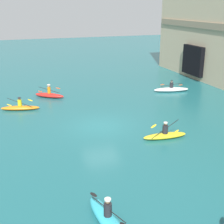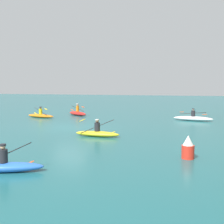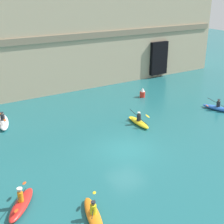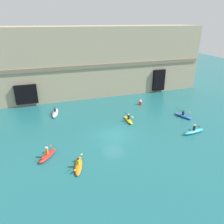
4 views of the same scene
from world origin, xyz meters
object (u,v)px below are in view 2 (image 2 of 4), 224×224
at_px(kayak_white, 193,118).
at_px(kayak_red, 78,113).
at_px(kayak_yellow, 97,133).
at_px(marker_buoy, 188,148).
at_px(kayak_blue, 3,166).
at_px(kayak_orange, 41,115).

bearing_deg(kayak_white, kayak_red, -178.02).
bearing_deg(kayak_white, kayak_yellow, -110.31).
xyz_separation_m(kayak_red, marker_buoy, (16.11, 11.03, 0.23)).
distance_m(kayak_blue, marker_buoy, 7.77).
height_order(kayak_red, kayak_yellow, kayak_red).
bearing_deg(kayak_yellow, kayak_white, 62.87).
height_order(kayak_blue, kayak_red, kayak_red).
distance_m(kayak_white, marker_buoy, 14.27).
bearing_deg(marker_buoy, kayak_red, -145.60).
relative_size(kayak_yellow, marker_buoy, 2.78).
xyz_separation_m(kayak_yellow, marker_buoy, (4.51, 5.52, 0.25)).
height_order(kayak_orange, kayak_yellow, kayak_yellow).
relative_size(kayak_white, marker_buoy, 3.38).
height_order(kayak_orange, kayak_red, kayak_red).
distance_m(kayak_blue, kayak_red, 20.34).
bearing_deg(kayak_yellow, kayak_blue, -94.33).
bearing_deg(kayak_red, kayak_yellow, 152.53).
distance_m(kayak_orange, marker_buoy, 19.15).
xyz_separation_m(kayak_orange, kayak_yellow, (8.80, 8.26, 0.01)).
relative_size(kayak_blue, kayak_white, 0.87).
height_order(kayak_white, kayak_yellow, kayak_yellow).
relative_size(kayak_red, marker_buoy, 2.58).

